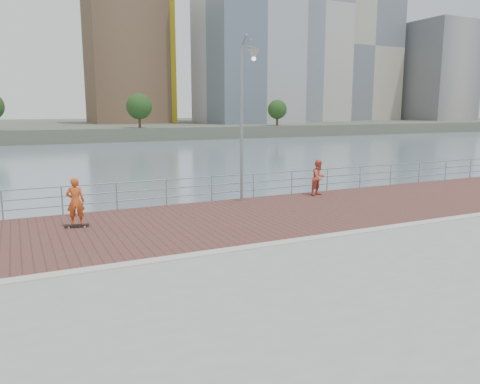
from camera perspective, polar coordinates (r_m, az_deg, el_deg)
name	(u,v)px	position (r m, az deg, el deg)	size (l,w,h in m)	color
water	(268,309)	(14.71, 3.48, -14.02)	(400.00, 400.00, 0.00)	slate
seawall	(387,355)	(10.65, 17.48, -18.44)	(40.00, 24.00, 2.00)	gray
brick_lane	(221,220)	(17.13, -2.32, -3.41)	(40.00, 6.80, 0.02)	brown
curb	(269,245)	(14.00, 3.57, -6.42)	(40.00, 0.40, 0.06)	#B7B5AD
far_shore	(41,127)	(134.45, -23.05, 7.25)	(320.00, 95.00, 2.50)	#4C5142
guardrail	(189,188)	(20.10, -6.19, 0.54)	(39.06, 0.06, 1.13)	#8C9EA8
street_lamp	(247,91)	(19.81, 0.83, 12.23)	(0.49, 1.42, 6.68)	gray
skateboard	(77,225)	(16.94, -19.26, -3.84)	(0.83, 0.35, 0.09)	black
skateboarder	(75,201)	(16.77, -19.43, -1.10)	(0.59, 0.39, 1.63)	#D04F1B
bystander	(319,178)	(22.11, 9.57, 1.73)	(0.80, 0.63, 1.65)	#D85A3F
skyline	(165,24)	(122.82, -9.13, 19.53)	(233.00, 41.00, 65.02)	#ADA38E
shoreline_trees	(1,108)	(88.72, -27.15, 9.13)	(109.28, 4.82, 6.43)	#473323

